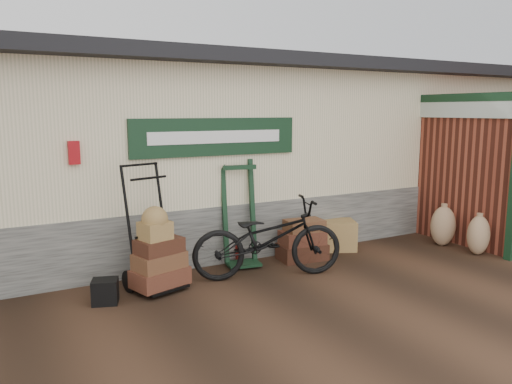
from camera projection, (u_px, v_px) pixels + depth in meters
ground at (267, 280)px, 6.92m from camera, size 80.00×80.00×0.00m
station_building at (191, 151)px, 9.02m from camera, size 14.40×4.10×3.20m
brick_outbuilding at (440, 163)px, 9.98m from camera, size 1.71×4.51×2.62m
porter_trolley at (150, 226)px, 6.52m from camera, size 0.98×0.84×1.68m
green_barrow at (240, 213)px, 7.53m from camera, size 0.65×0.57×1.60m
suitcase_stack at (302, 239)px, 7.85m from camera, size 0.78×0.55×0.65m
wicker_hamper at (332, 235)px, 8.45m from camera, size 0.90×0.77×0.50m
black_trunk at (105, 291)px, 6.08m from camera, size 0.37×0.35×0.30m
bicycle at (268, 234)px, 6.98m from camera, size 1.31×2.26×1.24m
burlap_sack_left at (443, 226)px, 8.67m from camera, size 0.53×0.49×0.70m
burlap_sack_right at (478, 235)px, 8.13m from camera, size 0.46×0.41×0.65m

